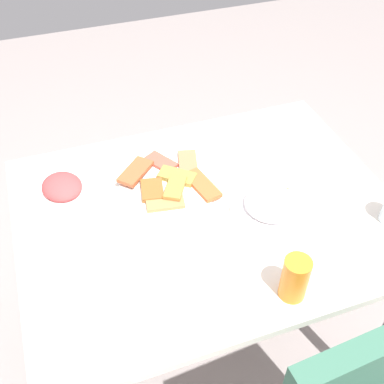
% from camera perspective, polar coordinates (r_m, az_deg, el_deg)
% --- Properties ---
extents(ground_plane, '(6.00, 6.00, 0.00)m').
position_cam_1_polar(ground_plane, '(1.97, 1.44, -17.55)').
color(ground_plane, gray).
extents(dining_table, '(1.08, 0.83, 0.75)m').
position_cam_1_polar(dining_table, '(1.43, 1.90, -4.57)').
color(dining_table, silver).
rests_on(dining_table, ground_plane).
extents(pide_platter, '(0.30, 0.30, 0.04)m').
position_cam_1_polar(pide_platter, '(1.43, -2.77, 1.20)').
color(pide_platter, white).
rests_on(pide_platter, dining_table).
extents(salad_plate_greens, '(0.20, 0.20, 0.05)m').
position_cam_1_polar(salad_plate_greens, '(1.45, -15.38, 0.44)').
color(salad_plate_greens, white).
rests_on(salad_plate_greens, dining_table).
extents(salad_plate_rice, '(0.24, 0.24, 0.05)m').
position_cam_1_polar(salad_plate_rice, '(1.37, 9.64, -1.50)').
color(salad_plate_rice, white).
rests_on(salad_plate_rice, dining_table).
extents(soda_can, '(0.09, 0.09, 0.12)m').
position_cam_1_polar(soda_can, '(1.15, 12.31, -10.15)').
color(soda_can, orange).
rests_on(soda_can, dining_table).
extents(paper_napkin, '(0.16, 0.16, 0.00)m').
position_cam_1_polar(paper_napkin, '(1.17, -13.82, -14.49)').
color(paper_napkin, white).
rests_on(paper_napkin, dining_table).
extents(fork, '(0.17, 0.04, 0.00)m').
position_cam_1_polar(fork, '(1.18, -13.99, -13.67)').
color(fork, silver).
rests_on(fork, paper_napkin).
extents(spoon, '(0.19, 0.05, 0.00)m').
position_cam_1_polar(spoon, '(1.16, -13.71, -15.11)').
color(spoon, silver).
rests_on(spoon, paper_napkin).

